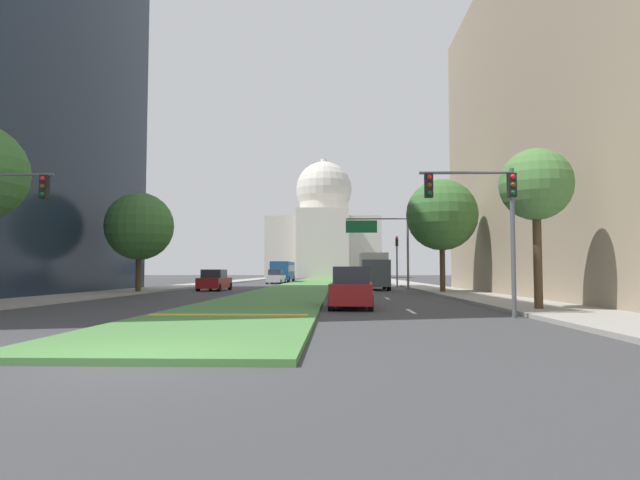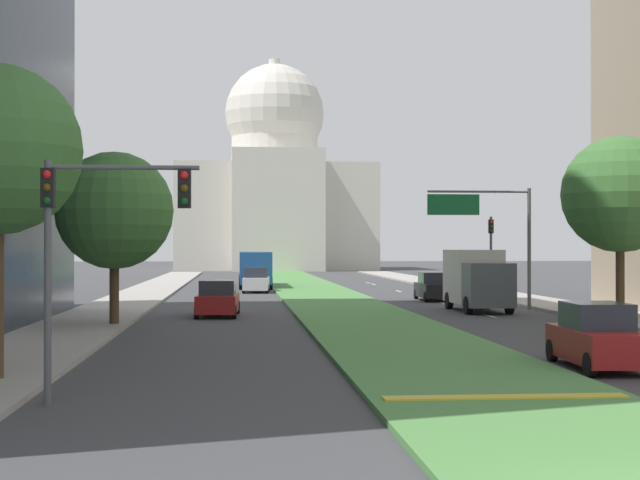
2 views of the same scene
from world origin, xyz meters
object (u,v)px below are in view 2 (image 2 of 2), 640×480
Objects in this scene: traffic_light_near_left at (88,226)px; city_bus at (255,266)px; box_truck_delivery at (477,279)px; street_tree_right_mid at (620,195)px; sedan_far_horizon at (256,281)px; capitol_building at (275,190)px; sedan_midblock at (218,299)px; overhead_guide_sign at (491,223)px; sedan_lead_stopped at (598,338)px; sedan_distant at (434,287)px; street_tree_left_mid at (114,211)px; traffic_light_far_right at (491,248)px.

city_bus is at bearing 85.48° from traffic_light_near_left.
street_tree_right_mid is at bearing -62.02° from box_truck_delivery.
city_bus is at bearing 89.67° from sedan_far_horizon.
capitol_building is 7.08× the size of sedan_midblock.
overhead_guide_sign is 3.27m from box_truck_delivery.
sedan_lead_stopped is 0.95× the size of sedan_distant.
street_tree_left_mid is 25.77m from sedan_distant.
box_truck_delivery is (13.41, 2.65, 0.86)m from sedan_midblock.
sedan_far_horizon is at bearing -90.33° from city_bus.
sedan_lead_stopped is at bearing -99.84° from traffic_light_far_right.
box_truck_delivery reaches higher than sedan_far_horizon.
city_bus is at bearing 118.28° from sedan_distant.
street_tree_left_mid is 1.69× the size of sedan_far_horizon.
street_tree_right_mid is (11.15, -104.48, -6.32)m from capitol_building.
box_truck_delivery is at bearing 26.00° from street_tree_left_mid.
street_tree_right_mid is at bearing 1.00° from street_tree_left_mid.
sedan_far_horizon is at bearing 117.09° from box_truck_delivery.
traffic_light_near_left is 26.04m from sedan_midblock.
box_truck_delivery is (11.07, -21.65, 0.83)m from sedan_far_horizon.
sedan_lead_stopped is (4.23, -119.82, -11.14)m from capitol_building.
street_tree_left_mid is at bearing -141.07° from traffic_light_far_right.
sedan_midblock is 0.71× the size of box_truck_delivery.
overhead_guide_sign is 1.44× the size of sedan_midblock.
traffic_light_near_left reaches higher than city_bus.
overhead_guide_sign is at bearing 110.25° from street_tree_right_mid.
traffic_light_near_left is 19.97m from street_tree_left_mid.
sedan_lead_stopped is at bearing -79.35° from sedan_far_horizon.
traffic_light_far_right is 4.49m from sedan_distant.
sedan_lead_stopped is (-5.47, -31.51, -2.48)m from traffic_light_far_right.
city_bus is at bearing 122.15° from traffic_light_far_right.
overhead_guide_sign reaches higher than sedan_distant.
sedan_far_horizon is 24.33m from box_truck_delivery.
street_tree_left_mid is 8.31m from sedan_midblock.
capitol_building is at bearing 92.02° from sedan_lead_stopped.
capitol_building is at bearing 85.94° from traffic_light_near_left.
traffic_light_near_left is 14.27m from sedan_lead_stopped.
traffic_light_far_right is 7.40m from overhead_guide_sign.
sedan_midblock is at bearing -94.16° from city_bus.
capitol_building is at bearing 86.35° from city_bus.
street_tree_right_mid is 1.90× the size of sedan_far_horizon.
sedan_far_horizon is at bearing 84.78° from traffic_light_near_left.
sedan_far_horizon is at bearing -93.28° from capitol_building.
city_bus reaches higher than sedan_far_horizon.
overhead_guide_sign reaches higher than box_truck_delivery.
sedan_lead_stopped is (15.02, -14.96, -4.02)m from street_tree_left_mid.
sedan_midblock is at bearing -146.92° from traffic_light_far_right.
traffic_light_far_right is 1.20× the size of sedan_far_horizon.
sedan_distant is at bearing 146.49° from traffic_light_far_right.
traffic_light_near_left is 41.54m from sedan_distant.
street_tree_right_mid is at bearing -69.75° from overhead_guide_sign.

